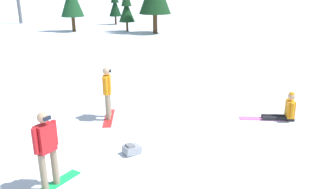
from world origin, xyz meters
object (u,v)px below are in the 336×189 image
Objects in this scene: backpack_grey at (132,149)px; pine_tree_leaning at (115,4)px; snowboarder_midground at (107,92)px; pine_tree_twin at (126,7)px; snowboarder_foreground at (47,149)px; snowboarder_background at (285,110)px.

pine_tree_leaning reaches higher than backpack_grey.
snowboarder_midground is at bearing -71.04° from pine_tree_leaning.
pine_tree_leaning is 5.75m from pine_tree_twin.
snowboarder_foreground reaches higher than backpack_grey.
pine_tree_twin is at bearing 103.78° from snowboarder_foreground.
snowboarder_midground is 21.47m from pine_tree_twin.
snowboarder_background is 5.47m from backpack_grey.
snowboarder_background is at bearing 10.19° from snowboarder_midground.
pine_tree_twin reaches higher than pine_tree_leaning.
pine_tree_twin is (-7.40, 22.87, 2.06)m from backpack_grey.
pine_tree_twin is at bearing -59.86° from pine_tree_leaning.
snowboarder_midground is at bearing -74.02° from pine_tree_twin.
snowboarder_background is at bearing 42.50° from snowboarder_foreground.
snowboarder_background is 28.62m from pine_tree_leaning.
snowboarder_midground is 5.97m from snowboarder_background.
pine_tree_leaning is at bearing 120.14° from pine_tree_twin.
snowboarder_midground reaches higher than backpack_grey.
snowboarder_midground is 0.99× the size of snowboarder_background.
pine_tree_leaning reaches higher than snowboarder_foreground.
snowboarder_foreground is 1.01× the size of snowboarder_background.
snowboarder_foreground is 4.15m from snowboarder_midground.
pine_tree_twin reaches higher than snowboarder_background.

